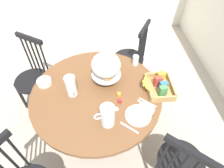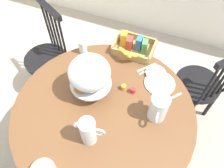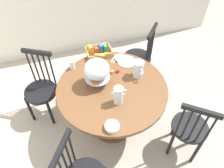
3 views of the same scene
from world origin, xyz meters
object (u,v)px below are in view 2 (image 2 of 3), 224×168
windsor_chair_facing_door (200,86)px  windsor_chair_far_side (48,58)px  china_plate_large (160,83)px  cereal_basket (134,47)px  pastry_stand_with_dome (90,74)px  milk_pitcher (88,132)px  china_plate_small (156,73)px  drinking_glass (83,47)px  orange_juice_pitcher (158,109)px  dining_table (104,123)px

windsor_chair_facing_door → windsor_chair_far_side: (-1.40, -0.22, 0.00)m
windsor_chair_far_side → china_plate_large: bearing=-5.8°
cereal_basket → china_plate_large: size_ratio=1.44×
pastry_stand_with_dome → cereal_basket: size_ratio=1.09×
milk_pitcher → cereal_basket: (0.00, 0.80, -0.05)m
windsor_chair_far_side → china_plate_small: size_ratio=6.50×
windsor_chair_far_side → drinking_glass: 0.55m
windsor_chair_facing_door → china_plate_small: windsor_chair_facing_door is taller
drinking_glass → orange_juice_pitcher: bearing=-25.9°
china_plate_small → drinking_glass: 0.60m
windsor_chair_facing_door → china_plate_large: bearing=-134.1°
windsor_chair_far_side → china_plate_large: size_ratio=4.43×
windsor_chair_far_side → china_plate_small: 1.07m
pastry_stand_with_dome → china_plate_small: bearing=40.3°
china_plate_large → windsor_chair_far_side: bearing=174.2°
windsor_chair_facing_door → drinking_glass: 1.06m
china_plate_large → china_plate_small: 0.09m
dining_table → milk_pitcher: milk_pitcher is taller
windsor_chair_facing_door → china_plate_large: 0.55m
drinking_glass → china_plate_large: bearing=-6.9°
windsor_chair_far_side → milk_pitcher: bearing=-40.3°
windsor_chair_facing_door → orange_juice_pitcher: 0.75m
drinking_glass → cereal_basket: bearing=23.4°
cereal_basket → china_plate_small: size_ratio=2.11×
windsor_chair_far_side → drinking_glass: size_ratio=8.86×
pastry_stand_with_dome → drinking_glass: (-0.23, 0.32, -0.14)m
windsor_chair_far_side → drinking_glass: bearing=-4.1°
windsor_chair_facing_door → orange_juice_pitcher: size_ratio=4.84×
orange_juice_pitcher → windsor_chair_facing_door: bearing=64.9°
windsor_chair_far_side → drinking_glass: windsor_chair_far_side is taller
orange_juice_pitcher → windsor_chair_far_side: bearing=161.9°
orange_juice_pitcher → milk_pitcher: size_ratio=0.96×
windsor_chair_far_side → pastry_stand_with_dome: pastry_stand_with_dome is taller
orange_juice_pitcher → china_plate_small: (-0.10, 0.33, -0.07)m
dining_table → orange_juice_pitcher: (0.33, 0.09, 0.30)m
milk_pitcher → china_plate_small: (0.24, 0.64, -0.08)m
windsor_chair_far_side → dining_table: bearing=-30.1°
windsor_chair_far_side → china_plate_large: (1.08, -0.11, 0.29)m
orange_juice_pitcher → dining_table: bearing=-165.0°
china_plate_large → drinking_glass: size_ratio=2.00×
dining_table → windsor_chair_facing_door: windsor_chair_facing_door is taller
windsor_chair_facing_door → china_plate_small: 0.55m
windsor_chair_facing_door → pastry_stand_with_dome: pastry_stand_with_dome is taller
china_plate_small → drinking_glass: (-0.60, 0.01, 0.04)m
dining_table → milk_pitcher: (0.00, -0.21, 0.30)m
windsor_chair_facing_door → dining_table: bearing=-132.0°
orange_juice_pitcher → drinking_glass: orange_juice_pitcher is taller
orange_juice_pitcher → drinking_glass: bearing=154.1°
dining_table → orange_juice_pitcher: orange_juice_pitcher is taller
milk_pitcher → cereal_basket: size_ratio=0.67×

